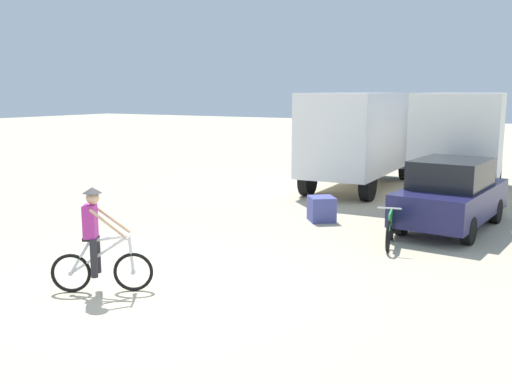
{
  "coord_description": "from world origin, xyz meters",
  "views": [
    {
      "loc": [
        6.35,
        -7.53,
        3.38
      ],
      "look_at": [
        -0.17,
        3.74,
        1.1
      ],
      "focal_mm": 40.16,
      "sensor_mm": 36.0,
      "label": 1
    }
  ],
  "objects_px": {
    "box_truck_avon_van": "(360,135)",
    "sedan_parked": "(451,194)",
    "box_truck_white_box": "(462,139)",
    "cyclist_orange_shirt": "(97,244)",
    "supply_crate": "(322,209)",
    "bicycle_spare": "(390,228)"
  },
  "relations": [
    {
      "from": "box_truck_avon_van",
      "to": "sedan_parked",
      "type": "relative_size",
      "value": 1.58
    },
    {
      "from": "box_truck_white_box",
      "to": "cyclist_orange_shirt",
      "type": "bearing_deg",
      "value": -105.61
    },
    {
      "from": "box_truck_avon_van",
      "to": "cyclist_orange_shirt",
      "type": "height_order",
      "value": "box_truck_avon_van"
    },
    {
      "from": "cyclist_orange_shirt",
      "to": "supply_crate",
      "type": "relative_size",
      "value": 2.68
    },
    {
      "from": "sedan_parked",
      "to": "bicycle_spare",
      "type": "distance_m",
      "value": 2.5
    },
    {
      "from": "box_truck_white_box",
      "to": "bicycle_spare",
      "type": "height_order",
      "value": "box_truck_white_box"
    },
    {
      "from": "supply_crate",
      "to": "box_truck_white_box",
      "type": "bearing_deg",
      "value": 66.67
    },
    {
      "from": "box_truck_avon_van",
      "to": "box_truck_white_box",
      "type": "distance_m",
      "value": 3.43
    },
    {
      "from": "bicycle_spare",
      "to": "supply_crate",
      "type": "xyz_separation_m",
      "value": [
        -2.33,
        1.55,
        -0.07
      ]
    },
    {
      "from": "box_truck_white_box",
      "to": "supply_crate",
      "type": "height_order",
      "value": "box_truck_white_box"
    },
    {
      "from": "box_truck_avon_van",
      "to": "bicycle_spare",
      "type": "height_order",
      "value": "box_truck_avon_van"
    },
    {
      "from": "box_truck_avon_van",
      "to": "box_truck_white_box",
      "type": "xyz_separation_m",
      "value": [
        3.43,
        0.08,
        0.0
      ]
    },
    {
      "from": "box_truck_white_box",
      "to": "cyclist_orange_shirt",
      "type": "distance_m",
      "value": 13.12
    },
    {
      "from": "box_truck_white_box",
      "to": "bicycle_spare",
      "type": "bearing_deg",
      "value": -90.83
    },
    {
      "from": "bicycle_spare",
      "to": "box_truck_white_box",
      "type": "bearing_deg",
      "value": 89.17
    },
    {
      "from": "box_truck_avon_van",
      "to": "sedan_parked",
      "type": "height_order",
      "value": "box_truck_avon_van"
    },
    {
      "from": "supply_crate",
      "to": "bicycle_spare",
      "type": "bearing_deg",
      "value": -33.56
    },
    {
      "from": "sedan_parked",
      "to": "cyclist_orange_shirt",
      "type": "bearing_deg",
      "value": -118.7
    },
    {
      "from": "box_truck_white_box",
      "to": "sedan_parked",
      "type": "height_order",
      "value": "box_truck_white_box"
    },
    {
      "from": "sedan_parked",
      "to": "supply_crate",
      "type": "distance_m",
      "value": 3.28
    },
    {
      "from": "box_truck_white_box",
      "to": "bicycle_spare",
      "type": "relative_size",
      "value": 4.07
    },
    {
      "from": "box_truck_white_box",
      "to": "supply_crate",
      "type": "xyz_separation_m",
      "value": [
        -2.43,
        -5.64,
        -1.55
      ]
    }
  ]
}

